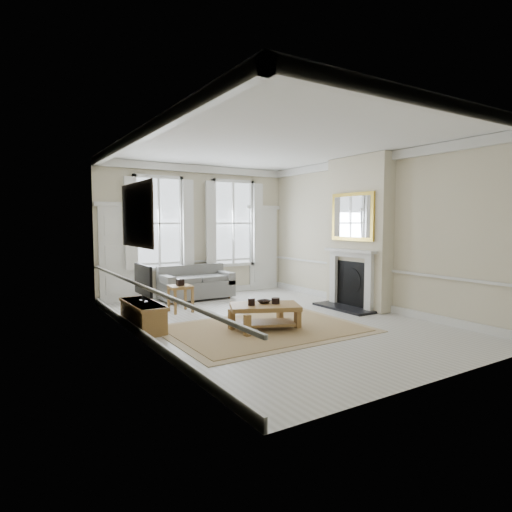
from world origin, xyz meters
TOP-DOWN VIEW (x-y plane):
  - floor at (0.00, 0.00)m, footprint 7.20×7.20m
  - ceiling at (0.00, 0.00)m, footprint 7.20×7.20m
  - back_wall at (0.00, 3.60)m, footprint 5.20×0.00m
  - left_wall at (-2.60, 0.00)m, footprint 0.00×7.20m
  - right_wall at (2.60, 0.00)m, footprint 0.00×7.20m
  - window_left at (-1.05, 3.55)m, footprint 1.26×0.20m
  - window_right at (1.05, 3.55)m, footprint 1.26×0.20m
  - door_left at (-2.05, 3.56)m, footprint 0.90×0.08m
  - door_right at (2.05, 3.56)m, footprint 0.90×0.08m
  - painting at (-2.56, 0.30)m, footprint 0.05×1.66m
  - chimney_breast at (2.43, 0.20)m, footprint 0.35×1.70m
  - hearth at (2.00, 0.20)m, footprint 0.55×1.50m
  - fireplace at (2.20, 0.20)m, footprint 0.21×1.45m
  - mirror at (2.21, 0.20)m, footprint 0.06×1.26m
  - sofa at (-0.29, 3.11)m, footprint 1.78×0.87m
  - side_table at (-1.20, 1.84)m, footprint 0.52×0.52m
  - rug at (-0.49, -0.39)m, footprint 3.50×2.60m
  - coffee_table at (-0.49, -0.39)m, footprint 1.41×1.15m
  - ceramic_pot_a at (-0.74, -0.34)m, footprint 0.13×0.13m
  - ceramic_pot_b at (-0.29, -0.44)m, footprint 0.15×0.15m
  - bowl at (-0.44, -0.29)m, footprint 0.27×0.27m
  - tv_stand at (-2.34, 0.81)m, footprint 0.44×1.37m
  - tv at (-2.32, 0.81)m, footprint 0.08×0.90m

SIDE VIEW (x-z plane):
  - floor at x=0.00m, z-range 0.00..0.00m
  - rug at x=-0.49m, z-range 0.00..0.02m
  - hearth at x=2.00m, z-range 0.00..0.05m
  - tv_stand at x=-2.34m, z-range 0.00..0.49m
  - sofa at x=-0.29m, z-range -0.07..0.78m
  - coffee_table at x=-0.49m, z-range 0.15..0.61m
  - side_table at x=-1.20m, z-range 0.18..0.75m
  - bowl at x=-0.44m, z-range 0.46..0.52m
  - ceramic_pot_b at x=-0.29m, z-range 0.46..0.57m
  - ceramic_pot_a at x=-0.74m, z-range 0.46..0.58m
  - fireplace at x=2.20m, z-range 0.07..1.40m
  - tv at x=-2.32m, z-range 0.55..1.23m
  - door_left at x=-2.05m, z-range 0.00..2.30m
  - door_right at x=2.05m, z-range 0.00..2.30m
  - back_wall at x=0.00m, z-range -0.90..4.30m
  - left_wall at x=-2.60m, z-range -1.90..5.30m
  - right_wall at x=2.60m, z-range -1.90..5.30m
  - chimney_breast at x=2.43m, z-range 0.01..3.39m
  - window_left at x=-1.05m, z-range 0.80..3.00m
  - window_right at x=1.05m, z-range 0.80..3.00m
  - painting at x=-2.56m, z-range 1.52..2.58m
  - mirror at x=2.21m, z-range 1.52..2.58m
  - ceiling at x=0.00m, z-range 3.40..3.40m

